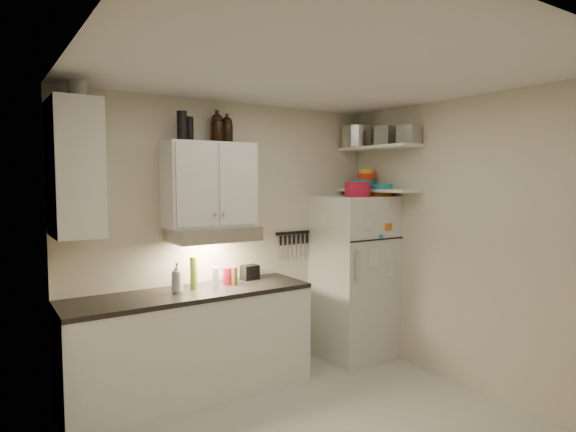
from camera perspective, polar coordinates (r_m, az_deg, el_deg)
ceiling at (r=3.43m, az=5.00°, el=16.79°), size 3.20×3.00×0.02m
back_wall at (r=4.66m, az=-6.71°, el=-2.72°), size 3.20×0.02×2.60m
left_wall at (r=2.73m, az=-23.06°, el=-8.04°), size 0.02×3.00×2.60m
right_wall at (r=4.56m, az=20.98°, el=-3.14°), size 0.02×3.00×2.60m
base_cabinet at (r=4.36m, az=-11.40°, el=-14.89°), size 2.10×0.60×0.88m
countertop at (r=4.23m, az=-11.49°, el=-9.00°), size 2.10×0.62×0.04m
upper_cabinet at (r=4.34m, az=-9.27°, el=3.68°), size 0.80×0.33×0.75m
side_cabinet at (r=3.88m, az=-23.99°, el=5.15°), size 0.33×0.55×1.00m
range_hood at (r=4.31m, az=-8.85°, el=-2.11°), size 0.76×0.46×0.12m
fridge at (r=5.14m, az=7.80°, el=-7.16°), size 0.70×0.68×1.70m
shelf_hi at (r=5.09m, az=10.68°, el=7.97°), size 0.30×0.95×0.03m
shelf_lo at (r=5.08m, az=10.61°, el=3.01°), size 0.30×0.95×0.03m
knife_strip at (r=4.99m, az=0.62°, el=-2.00°), size 0.42×0.02×0.03m
dutch_oven at (r=4.84m, az=8.25°, el=3.16°), size 0.28×0.28×0.15m
book_stack at (r=5.10m, az=10.41°, el=2.82°), size 0.22×0.27×0.08m
spice_jar at (r=5.02m, az=8.99°, el=2.98°), size 0.07×0.07×0.11m
stock_pot at (r=5.26m, az=8.10°, el=9.26°), size 0.32×0.32×0.22m
tin_a at (r=4.97m, az=11.60°, el=9.31°), size 0.22×0.20×0.19m
tin_b at (r=4.85m, az=14.15°, el=9.33°), size 0.20×0.20×0.18m
bowl_teal at (r=5.26m, az=8.90°, el=3.78°), size 0.25×0.25×0.10m
bowl_orange at (r=5.24m, az=9.27°, el=4.66°), size 0.20×0.20×0.06m
bowl_yellow at (r=5.24m, az=9.28°, el=5.26°), size 0.16×0.16×0.05m
plates at (r=5.00m, az=11.10°, el=3.46°), size 0.27×0.27×0.05m
growler_a at (r=4.47m, az=-8.40°, el=10.28°), size 0.12×0.12×0.27m
growler_b at (r=4.50m, az=-7.23°, el=10.10°), size 0.12×0.12×0.25m
thermos_a at (r=4.37m, az=-11.63°, el=10.01°), size 0.09×0.09×0.22m
thermos_b at (r=4.21m, az=-12.47°, el=10.39°), size 0.09×0.09×0.24m
side_jar at (r=4.00m, az=-23.72°, el=13.60°), size 0.15×0.15×0.18m
soap_bottle at (r=4.17m, az=-13.03°, el=-6.95°), size 0.11×0.11×0.29m
pepper_mill at (r=4.39m, az=-6.38°, el=-7.08°), size 0.05×0.05×0.17m
oil_bottle at (r=4.27m, az=-11.17°, el=-6.67°), size 0.06×0.06×0.28m
vinegar_bottle at (r=4.37m, az=-11.08°, el=-6.66°), size 0.06×0.06×0.24m
clear_bottle at (r=4.35m, az=-8.59°, el=-7.16°), size 0.07×0.07×0.17m
red_jar at (r=4.42m, az=-7.21°, el=-7.08°), size 0.10×0.10×0.16m
caddy at (r=4.63m, az=-4.55°, el=-6.66°), size 0.17×0.13×0.14m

